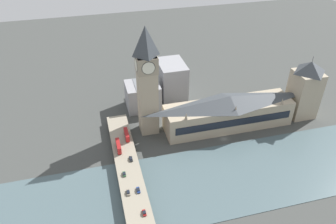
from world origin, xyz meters
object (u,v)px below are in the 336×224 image
at_px(parliament_hall, 229,112).
at_px(clock_tower, 147,80).
at_px(victoria_tower, 305,89).
at_px(road_bridge, 133,190).
at_px(double_decker_bus_lead, 118,146).
at_px(car_southbound_mid, 124,174).
at_px(car_southbound_lead, 131,159).
at_px(car_northbound_tail, 128,192).
at_px(double_decker_bus_mid, 127,134).
at_px(car_northbound_mid, 138,190).
at_px(car_northbound_lead, 144,213).

height_order(parliament_hall, clock_tower, clock_tower).
height_order(victoria_tower, road_bridge, victoria_tower).
distance_m(double_decker_bus_lead, car_southbound_mid, 23.99).
bearing_deg(road_bridge, car_southbound_mid, 14.36).
xyz_separation_m(parliament_hall, car_southbound_lead, (-24.76, 75.25, -6.19)).
distance_m(car_northbound_tail, car_southbound_lead, 27.13).
xyz_separation_m(victoria_tower, double_decker_bus_mid, (-2.42, 134.01, -13.89)).
bearing_deg(road_bridge, parliament_hall, -57.87).
xyz_separation_m(road_bridge, double_decker_bus_mid, (46.63, -3.64, 3.70)).
distance_m(double_decker_bus_mid, car_northbound_tail, 49.40).
distance_m(double_decker_bus_lead, car_northbound_tail, 38.51).
xyz_separation_m(parliament_hall, car_northbound_mid, (-50.93, 75.38, -6.16)).
bearing_deg(car_southbound_lead, double_decker_bus_lead, 26.52).
relative_size(car_southbound_lead, car_southbound_mid, 1.17).
bearing_deg(car_southbound_lead, victoria_tower, -79.57).
height_order(victoria_tower, car_southbound_mid, victoria_tower).
distance_m(double_decker_bus_mid, car_northbound_lead, 64.63).
height_order(clock_tower, road_bridge, clock_tower).
bearing_deg(victoria_tower, road_bridge, 109.61).
relative_size(car_northbound_lead, car_northbound_tail, 0.91).
height_order(parliament_hall, car_northbound_tail, parliament_hall).
bearing_deg(double_decker_bus_mid, double_decker_bus_lead, 146.74).
xyz_separation_m(victoria_tower, double_decker_bus_lead, (-12.86, 140.85, -13.80)).
xyz_separation_m(car_northbound_lead, car_northbound_mid, (16.02, 0.20, 0.00)).
distance_m(parliament_hall, double_decker_bus_mid, 74.53).
height_order(car_northbound_lead, car_northbound_mid, car_northbound_lead).
xyz_separation_m(parliament_hall, clock_tower, (9.86, 56.62, 28.68)).
bearing_deg(car_southbound_lead, car_northbound_tail, 167.63).
xyz_separation_m(victoria_tower, car_southbound_mid, (-36.77, 140.79, -15.82)).
bearing_deg(car_southbound_mid, car_northbound_tail, -179.66).
bearing_deg(car_northbound_mid, road_bridge, 53.51).
bearing_deg(car_northbound_mid, car_southbound_lead, -0.29).
distance_m(clock_tower, car_northbound_tail, 74.48).
distance_m(double_decker_bus_lead, car_northbound_lead, 54.53).
bearing_deg(double_decker_bus_mid, car_northbound_mid, 178.81).
height_order(clock_tower, double_decker_bus_lead, clock_tower).
distance_m(clock_tower, double_decker_bus_mid, 39.35).
height_order(victoria_tower, car_northbound_lead, victoria_tower).
xyz_separation_m(car_northbound_tail, car_southbound_mid, (14.55, 0.09, -0.01)).
distance_m(clock_tower, road_bridge, 72.54).
bearing_deg(car_southbound_lead, parliament_hall, -71.79).
relative_size(road_bridge, double_decker_bus_lead, 12.38).
relative_size(car_northbound_lead, car_southbound_lead, 0.85).
xyz_separation_m(road_bridge, car_southbound_lead, (24.23, -2.76, 1.75)).
height_order(double_decker_bus_mid, car_southbound_mid, double_decker_bus_mid).
xyz_separation_m(victoria_tower, car_northbound_mid, (-50.99, 135.02, -15.81)).
relative_size(road_bridge, car_northbound_mid, 34.44).
xyz_separation_m(road_bridge, double_decker_bus_lead, (36.19, 3.21, 3.78)).
distance_m(parliament_hall, car_northbound_mid, 91.18).
xyz_separation_m(victoria_tower, car_northbound_lead, (-67.01, 134.81, -15.81)).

